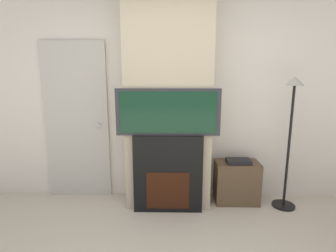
% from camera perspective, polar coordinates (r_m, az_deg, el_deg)
% --- Properties ---
extents(wall_back, '(6.00, 0.06, 2.70)m').
position_cam_1_polar(wall_back, '(3.33, 0.16, 7.03)').
color(wall_back, silver).
rests_on(wall_back, ground_plane).
extents(chimney_breast, '(1.00, 0.41, 2.70)m').
position_cam_1_polar(chimney_breast, '(3.09, 0.08, 6.70)').
color(chimney_breast, '#BCAD8E').
rests_on(chimney_breast, ground_plane).
extents(fireplace, '(0.80, 0.15, 0.92)m').
position_cam_1_polar(fireplace, '(3.10, -0.00, -10.33)').
color(fireplace, black).
rests_on(fireplace, ground_plane).
extents(television, '(1.16, 0.07, 0.52)m').
position_cam_1_polar(television, '(2.91, -0.00, 3.03)').
color(television, '#2D2D33').
rests_on(television, fireplace).
extents(floor_lamp, '(0.27, 0.27, 1.57)m').
position_cam_1_polar(floor_lamp, '(3.34, 25.15, -0.02)').
color(floor_lamp, black).
rests_on(floor_lamp, ground_plane).
extents(media_stand, '(0.53, 0.31, 0.57)m').
position_cam_1_polar(media_stand, '(3.47, 14.71, -11.61)').
color(media_stand, brown).
rests_on(media_stand, ground_plane).
extents(entry_door, '(0.81, 0.09, 1.99)m').
position_cam_1_polar(entry_door, '(3.54, -19.22, 0.85)').
color(entry_door, '#BCB7AD').
rests_on(entry_door, ground_plane).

